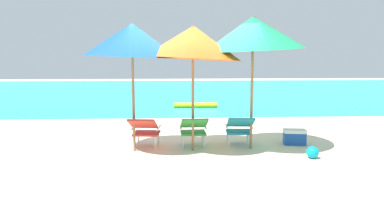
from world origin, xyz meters
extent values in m
plane|color=beige|center=(0.00, 4.00, 0.00)|extent=(40.00, 40.00, 0.00)
cube|color=#28B2B7|center=(0.00, 12.54, 0.00)|extent=(40.00, 18.00, 0.01)
cylinder|color=yellow|center=(0.45, 5.86, 0.10)|extent=(1.60, 0.18, 0.18)
cube|color=red|center=(-0.97, 0.03, 0.28)|extent=(0.57, 0.56, 0.04)
cube|color=red|center=(-1.02, -0.33, 0.55)|extent=(0.58, 0.57, 0.27)
cylinder|color=white|center=(-1.17, 0.27, 0.13)|extent=(0.04, 0.04, 0.26)
cylinder|color=white|center=(-0.73, 0.22, 0.13)|extent=(0.04, 0.04, 0.26)
cylinder|color=white|center=(-1.22, -0.15, 0.13)|extent=(0.04, 0.04, 0.26)
cylinder|color=white|center=(-0.78, -0.20, 0.13)|extent=(0.04, 0.04, 0.26)
cube|color=white|center=(-1.23, 0.06, 0.40)|extent=(0.09, 0.50, 0.03)
cube|color=white|center=(-0.72, 0.00, 0.40)|extent=(0.09, 0.50, 0.03)
cube|color=#338E3D|center=(0.00, 0.04, 0.28)|extent=(0.53, 0.51, 0.04)
cube|color=#338E3D|center=(0.00, -0.33, 0.55)|extent=(0.53, 0.53, 0.27)
cylinder|color=white|center=(-0.23, 0.24, 0.13)|extent=(0.04, 0.04, 0.26)
cylinder|color=white|center=(0.21, 0.25, 0.13)|extent=(0.04, 0.04, 0.26)
cylinder|color=white|center=(-0.22, -0.18, 0.13)|extent=(0.04, 0.04, 0.26)
cylinder|color=white|center=(0.22, -0.17, 0.13)|extent=(0.04, 0.04, 0.26)
cube|color=white|center=(-0.26, 0.03, 0.40)|extent=(0.04, 0.50, 0.03)
cube|color=white|center=(0.26, 0.04, 0.40)|extent=(0.04, 0.50, 0.03)
cube|color=teal|center=(0.97, 0.07, 0.28)|extent=(0.56, 0.54, 0.04)
cube|color=teal|center=(0.94, -0.29, 0.55)|extent=(0.56, 0.56, 0.27)
cylinder|color=white|center=(0.77, 0.30, 0.13)|extent=(0.04, 0.04, 0.26)
cylinder|color=white|center=(1.21, 0.26, 0.13)|extent=(0.04, 0.04, 0.26)
cylinder|color=white|center=(0.74, -0.12, 0.13)|extent=(0.04, 0.04, 0.26)
cylinder|color=white|center=(1.17, -0.15, 0.13)|extent=(0.04, 0.04, 0.26)
cube|color=white|center=(0.71, 0.10, 0.40)|extent=(0.07, 0.50, 0.03)
cube|color=white|center=(1.23, 0.05, 0.40)|extent=(0.07, 0.50, 0.03)
cylinder|color=olive|center=(-1.19, -0.33, 0.95)|extent=(0.05, 0.05, 1.90)
cone|color=blue|center=(-1.19, -0.33, 2.18)|extent=(2.48, 2.47, 0.70)
sphere|color=#4C3823|center=(-1.19, -0.33, 2.46)|extent=(0.07, 0.07, 0.07)
cylinder|color=olive|center=(-0.03, -0.35, 0.92)|extent=(0.05, 0.05, 1.85)
cone|color=#EA5619|center=(-0.03, -0.35, 2.14)|extent=(2.52, 2.50, 0.74)
sphere|color=#4C3823|center=(-0.03, -0.35, 2.42)|extent=(0.07, 0.07, 0.07)
cylinder|color=olive|center=(1.16, -0.28, 1.01)|extent=(0.05, 0.05, 2.02)
cone|color=#1E9E60|center=(1.16, -0.28, 2.32)|extent=(2.73, 2.72, 0.76)
sphere|color=#4C3823|center=(1.16, -0.28, 2.61)|extent=(0.07, 0.07, 0.07)
sphere|color=#0A93AD|center=(2.14, -1.06, 0.11)|extent=(0.23, 0.23, 0.23)
cube|color=#194CA5|center=(2.18, 0.03, 0.13)|extent=(0.49, 0.37, 0.26)
cube|color=white|center=(2.18, 0.03, 0.29)|extent=(0.52, 0.40, 0.06)
camera|label=1|loc=(-0.45, -7.40, 1.85)|focal=33.80mm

